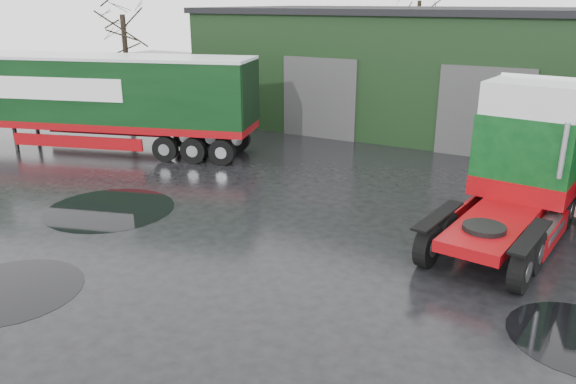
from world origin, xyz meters
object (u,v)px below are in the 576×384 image
at_px(trailer_left, 103,104).
at_px(tree_back_a, 418,28).
at_px(hero_tractor, 510,170).
at_px(tree_left, 125,47).
at_px(warehouse, 509,72).

relative_size(trailer_left, tree_back_a, 1.49).
distance_m(hero_tractor, tree_left, 22.86).
distance_m(trailer_left, tree_back_a, 24.57).
bearing_deg(trailer_left, tree_left, 16.73).
distance_m(warehouse, hero_tractor, 15.73).
height_order(tree_left, tree_back_a, tree_back_a).
relative_size(warehouse, hero_tractor, 4.45).
bearing_deg(warehouse, hero_tractor, -80.84).
relative_size(hero_tractor, tree_left, 0.86).
distance_m(hero_tractor, tree_back_a, 27.69).
relative_size(warehouse, trailer_left, 2.29).
height_order(warehouse, tree_left, tree_left).
bearing_deg(trailer_left, hero_tractor, -114.35).
bearing_deg(hero_tractor, tree_left, 167.88).
bearing_deg(warehouse, trailer_left, -139.30).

